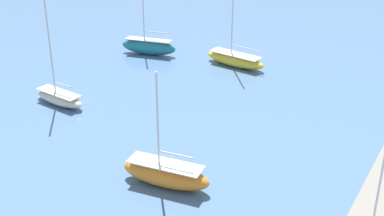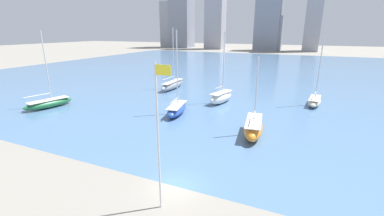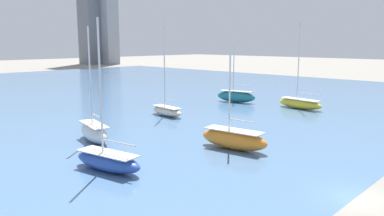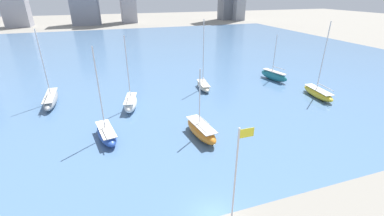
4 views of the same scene
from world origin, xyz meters
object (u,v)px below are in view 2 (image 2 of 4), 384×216
Objects in this scene: flag_pole at (159,135)px; sailboat_gray at (172,85)px; sailboat_green at (49,103)px; sailboat_cream at (315,101)px; sailboat_orange at (253,128)px; sailboat_white at (221,97)px; sailboat_blue at (177,109)px.

sailboat_gray is at bearing 116.91° from flag_pole.
sailboat_green is at bearing -121.32° from sailboat_gray.
sailboat_cream is at bearing 39.25° from sailboat_green.
sailboat_orange is 0.78× the size of sailboat_white.
flag_pole is 23.77m from sailboat_blue.
sailboat_cream is 1.06× the size of sailboat_gray.
sailboat_blue is at bearing -60.92° from sailboat_gray.
sailboat_orange is (35.94, 1.98, 0.27)m from sailboat_green.
flag_pole is at bearing -11.87° from sailboat_green.
sailboat_blue is 13.78m from sailboat_orange.
sailboat_white is at bearing 43.11° from sailboat_green.
sailboat_cream is (7.54, 18.92, -0.22)m from sailboat_orange.
sailboat_white is (-16.25, -5.47, 0.25)m from sailboat_cream.
sailboat_blue is (-9.50, 21.16, -5.19)m from flag_pole.
sailboat_cream is at bearing -4.00° from sailboat_gray.
sailboat_blue is 1.31× the size of sailboat_orange.
sailboat_cream is at bearing 25.53° from sailboat_blue.
sailboat_green reaches higher than sailboat_white.
sailboat_cream is (11.27, 36.23, -5.23)m from flag_pole.
flag_pole is 18.40m from sailboat_orange.
sailboat_green is 31.31m from sailboat_white.
flag_pole is 36.07m from sailboat_green.
sailboat_orange is 30.70m from sailboat_gray.
sailboat_cream reaches higher than flag_pole.
flag_pole is 31.56m from sailboat_white.
sailboat_green is 36.00m from sailboat_orange.
sailboat_gray reaches higher than flag_pole.
sailboat_white is (-8.71, 13.45, 0.03)m from sailboat_orange.
sailboat_white is (4.52, 9.60, 0.21)m from sailboat_blue.
sailboat_gray is (-30.44, 1.53, 0.12)m from sailboat_cream.
flag_pole is 0.84× the size of sailboat_blue.
sailboat_gray is at bearing 130.70° from sailboat_orange.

